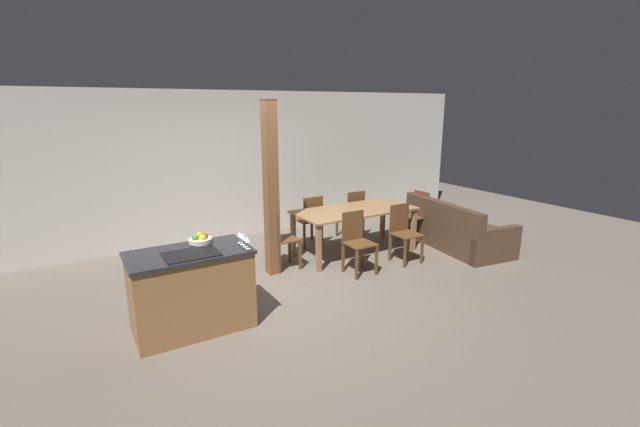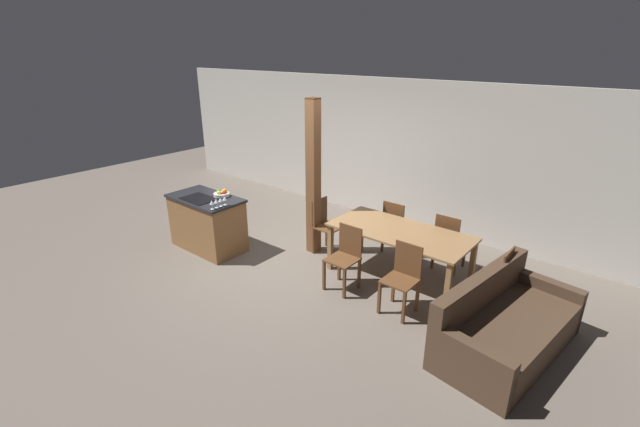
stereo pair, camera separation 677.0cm
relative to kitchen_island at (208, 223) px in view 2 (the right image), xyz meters
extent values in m
plane|color=#665B51|center=(1.39, 0.36, -0.46)|extent=(16.00, 16.00, 0.00)
cube|color=beige|center=(1.39, 3.11, 0.89)|extent=(11.20, 0.08, 2.70)
cube|color=olive|center=(0.00, 0.00, -0.02)|extent=(1.25, 0.68, 0.87)
cube|color=#232328|center=(0.00, 0.00, 0.43)|extent=(1.29, 0.72, 0.04)
cube|color=black|center=(0.00, -0.12, 0.46)|extent=(0.56, 0.40, 0.01)
cylinder|color=silver|center=(0.19, 0.20, 0.49)|extent=(0.26, 0.26, 0.05)
sphere|color=red|center=(0.24, 0.20, 0.53)|extent=(0.07, 0.07, 0.07)
sphere|color=gold|center=(0.20, 0.26, 0.54)|extent=(0.08, 0.08, 0.08)
sphere|color=#3D8E38|center=(0.13, 0.19, 0.54)|extent=(0.07, 0.07, 0.07)
sphere|color=yellow|center=(0.20, 0.14, 0.54)|extent=(0.07, 0.07, 0.07)
cylinder|color=silver|center=(0.57, -0.29, 0.47)|extent=(0.06, 0.06, 0.00)
cylinder|color=silver|center=(0.57, -0.29, 0.51)|extent=(0.01, 0.01, 0.08)
cone|color=silver|center=(0.57, -0.29, 0.58)|extent=(0.07, 0.07, 0.06)
cylinder|color=silver|center=(0.57, -0.20, 0.47)|extent=(0.06, 0.06, 0.00)
cylinder|color=silver|center=(0.57, -0.20, 0.51)|extent=(0.01, 0.01, 0.08)
cone|color=silver|center=(0.57, -0.20, 0.58)|extent=(0.07, 0.07, 0.06)
cylinder|color=silver|center=(0.57, -0.12, 0.47)|extent=(0.06, 0.06, 0.00)
cylinder|color=silver|center=(0.57, -0.12, 0.51)|extent=(0.01, 0.01, 0.08)
cone|color=silver|center=(0.57, -0.12, 0.58)|extent=(0.07, 0.07, 0.06)
cylinder|color=silver|center=(0.57, -0.04, 0.47)|extent=(0.06, 0.06, 0.00)
cylinder|color=silver|center=(0.57, -0.04, 0.51)|extent=(0.01, 0.01, 0.08)
cone|color=silver|center=(0.57, -0.04, 0.58)|extent=(0.07, 0.07, 0.06)
cube|color=olive|center=(3.01, 1.14, 0.29)|extent=(2.02, 0.96, 0.03)
cube|color=olive|center=(2.06, 0.72, -0.09)|extent=(0.07, 0.07, 0.74)
cube|color=olive|center=(3.95, 0.72, -0.09)|extent=(0.07, 0.07, 0.74)
cube|color=olive|center=(2.06, 1.55, -0.09)|extent=(0.07, 0.07, 0.74)
cube|color=olive|center=(3.95, 1.55, -0.09)|extent=(0.07, 0.07, 0.74)
cube|color=brown|center=(2.55, 0.36, 0.00)|extent=(0.40, 0.40, 0.02)
cube|color=brown|center=(2.55, 0.55, 0.23)|extent=(0.38, 0.02, 0.44)
cube|color=brown|center=(2.38, 0.18, -0.23)|extent=(0.04, 0.04, 0.45)
cube|color=brown|center=(2.73, 0.18, -0.23)|extent=(0.04, 0.04, 0.45)
cube|color=brown|center=(2.38, 0.54, -0.23)|extent=(0.04, 0.04, 0.45)
cube|color=brown|center=(2.73, 0.54, -0.23)|extent=(0.04, 0.04, 0.45)
cube|color=brown|center=(3.46, 0.36, 0.00)|extent=(0.40, 0.40, 0.02)
cube|color=brown|center=(3.46, 0.55, 0.23)|extent=(0.38, 0.02, 0.44)
cube|color=brown|center=(3.29, 0.18, -0.23)|extent=(0.04, 0.04, 0.45)
cube|color=brown|center=(3.64, 0.18, -0.23)|extent=(0.04, 0.04, 0.45)
cube|color=brown|center=(3.29, 0.54, -0.23)|extent=(0.04, 0.04, 0.45)
cube|color=brown|center=(3.64, 0.54, -0.23)|extent=(0.04, 0.04, 0.45)
cube|color=brown|center=(2.55, 1.91, 0.00)|extent=(0.40, 0.40, 0.02)
cube|color=brown|center=(2.55, 1.72, 0.23)|extent=(0.38, 0.02, 0.44)
cube|color=brown|center=(2.73, 2.09, -0.23)|extent=(0.04, 0.04, 0.45)
cube|color=brown|center=(2.38, 2.09, -0.23)|extent=(0.04, 0.04, 0.45)
cube|color=brown|center=(2.73, 1.74, -0.23)|extent=(0.04, 0.04, 0.45)
cube|color=brown|center=(2.38, 1.74, -0.23)|extent=(0.04, 0.04, 0.45)
cube|color=brown|center=(3.46, 1.91, 0.00)|extent=(0.40, 0.40, 0.02)
cube|color=brown|center=(3.46, 1.72, 0.23)|extent=(0.38, 0.02, 0.44)
cube|color=brown|center=(3.64, 2.09, -0.23)|extent=(0.04, 0.04, 0.45)
cube|color=brown|center=(3.29, 2.09, -0.23)|extent=(0.04, 0.04, 0.45)
cube|color=brown|center=(3.64, 1.74, -0.23)|extent=(0.04, 0.04, 0.45)
cube|color=brown|center=(3.29, 1.74, -0.23)|extent=(0.04, 0.04, 0.45)
cube|color=brown|center=(1.70, 1.14, 0.00)|extent=(0.40, 0.40, 0.02)
cube|color=brown|center=(1.51, 1.14, 0.23)|extent=(0.02, 0.38, 0.44)
cube|color=brown|center=(1.88, 0.96, -0.23)|extent=(0.04, 0.04, 0.45)
cube|color=brown|center=(1.88, 1.31, -0.23)|extent=(0.04, 0.04, 0.45)
cube|color=brown|center=(1.52, 0.96, -0.23)|extent=(0.04, 0.04, 0.45)
cube|color=brown|center=(1.52, 1.31, -0.23)|extent=(0.04, 0.04, 0.45)
cube|color=brown|center=(4.32, 1.14, 0.00)|extent=(0.40, 0.40, 0.02)
cube|color=brown|center=(4.51, 1.14, 0.23)|extent=(0.02, 0.38, 0.44)
cube|color=brown|center=(4.14, 1.31, -0.23)|extent=(0.04, 0.04, 0.45)
cube|color=brown|center=(4.14, 0.96, -0.23)|extent=(0.04, 0.04, 0.45)
cube|color=brown|center=(4.50, 1.31, -0.23)|extent=(0.04, 0.04, 0.45)
cube|color=brown|center=(4.50, 0.96, -0.23)|extent=(0.04, 0.04, 0.45)
cube|color=#473323|center=(4.79, 0.49, -0.24)|extent=(1.17, 2.03, 0.43)
cube|color=#473323|center=(4.42, 0.54, 0.17)|extent=(0.43, 1.93, 0.40)
cube|color=#473323|center=(4.67, -0.39, -0.17)|extent=(0.92, 0.27, 0.57)
cube|color=#473323|center=(4.92, 1.37, -0.17)|extent=(0.92, 0.27, 0.57)
cube|color=brown|center=(1.46, 1.04, 0.80)|extent=(0.18, 0.18, 2.52)
camera|label=1|loc=(-1.03, -4.47, 1.98)|focal=24.00mm
camera|label=2|loc=(5.68, -3.93, 2.78)|focal=24.00mm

